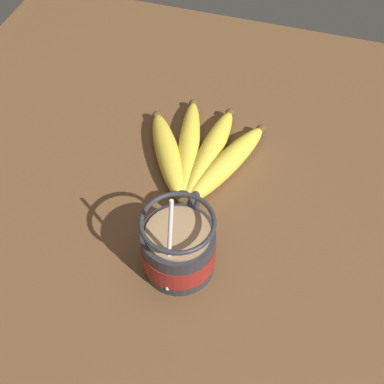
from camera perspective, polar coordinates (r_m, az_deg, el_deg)
name	(u,v)px	position (r cm, az deg, el deg)	size (l,w,h in cm)	color
table	(189,218)	(76.98, -0.28, -2.84)	(98.87, 98.87, 3.22)	brown
coffee_mug	(179,247)	(67.48, -1.41, -5.94)	(13.12, 9.47, 15.53)	#28282D
banana_bunch	(198,155)	(80.47, 0.64, 3.93)	(22.84, 19.76, 4.16)	#4C381E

